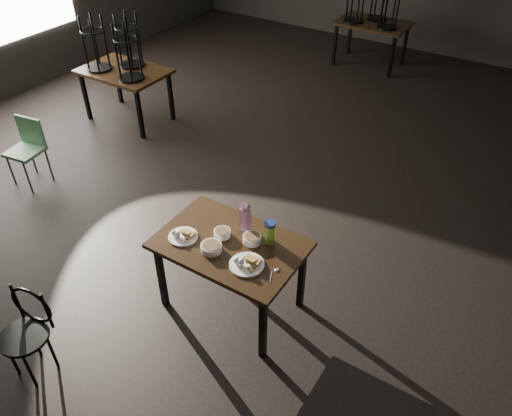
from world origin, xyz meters
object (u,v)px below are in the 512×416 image
Objects in this scene: juice_carton at (245,217)px; water_bottle at (270,232)px; school_chair at (28,145)px; bentwood_chair at (28,327)px; main_table at (230,250)px.

water_bottle is (0.26, -0.03, -0.02)m from juice_carton.
school_chair is at bearing 177.03° from juice_carton.
bentwood_chair is at bearing -46.51° from school_chair.
main_table is 4.21× the size of juice_carton.
main_table is 1.53× the size of bentwood_chair.
school_chair is at bearing 130.51° from bentwood_chair.
bentwood_chair reaches higher than main_table.
main_table is 5.72× the size of water_bottle.
juice_carton is 0.26m from water_bottle.
juice_carton is 0.36× the size of school_chair.
bentwood_chair is (-1.21, -1.52, -0.39)m from water_bottle.
school_chair reaches higher than bentwood_chair.
school_chair is (-3.16, 0.16, -0.40)m from juice_carton.
main_table is 1.52× the size of school_chair.
bentwood_chair is at bearing -128.58° from water_bottle.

